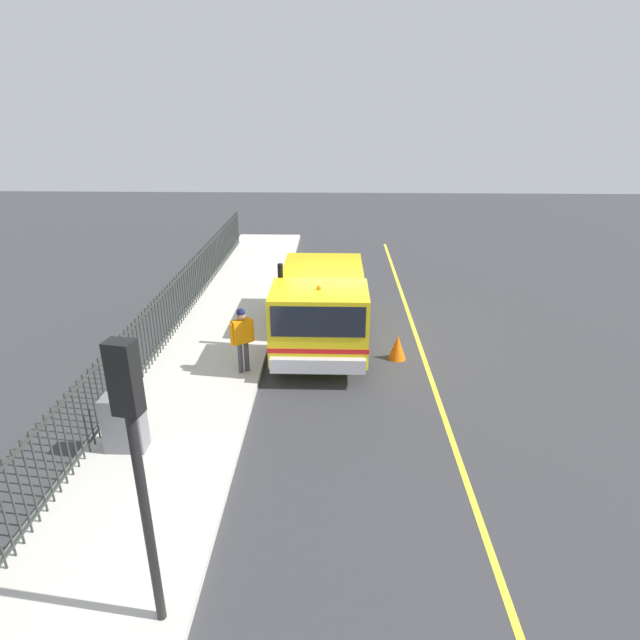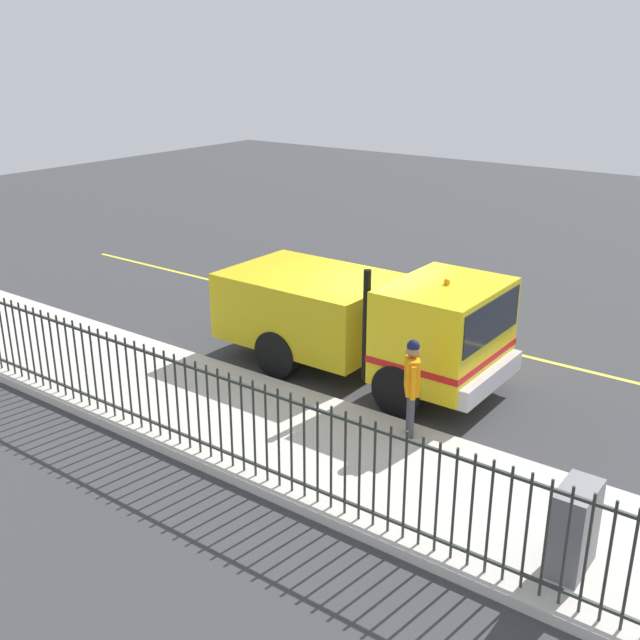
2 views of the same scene
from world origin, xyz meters
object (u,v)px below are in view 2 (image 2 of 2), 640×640
at_px(utility_cabinet, 574,528).
at_px(traffic_cone, 457,339).
at_px(worker_standing, 412,378).
at_px(work_truck, 374,318).

relative_size(utility_cabinet, traffic_cone, 1.66).
distance_m(worker_standing, utility_cabinet, 3.70).
distance_m(utility_cabinet, traffic_cone, 7.16).
xyz_separation_m(utility_cabinet, traffic_cone, (-5.66, -4.38, -0.38)).
xyz_separation_m(worker_standing, utility_cabinet, (1.73, 3.24, -0.47)).
relative_size(worker_standing, traffic_cone, 2.48).
distance_m(work_truck, traffic_cone, 2.39).
bearing_deg(traffic_cone, utility_cabinet, 37.76).
xyz_separation_m(work_truck, worker_standing, (1.87, 1.92, -0.07)).
distance_m(work_truck, utility_cabinet, 6.31).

